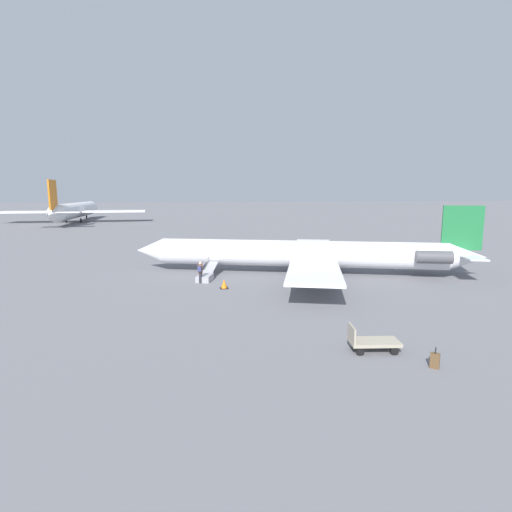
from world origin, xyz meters
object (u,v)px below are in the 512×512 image
object	(u,v)px
airplane_main	(309,254)
luggage_cart	(372,342)
boarding_stairs	(206,276)
passenger	(200,271)
airplane_far_left	(76,210)
suitcase	(435,360)

from	to	relation	value
airplane_main	luggage_cart	world-z (taller)	airplane_main
boarding_stairs	passenger	xyz separation A→B (m)	(0.51, 1.16, 0.64)
airplane_main	airplane_far_left	distance (m)	81.81
luggage_cart	suitcase	distance (m)	2.74
airplane_main	boarding_stairs	xyz separation A→B (m)	(9.18, 0.82, -1.46)
luggage_cart	passenger	bearing A→B (deg)	-56.93
luggage_cart	airplane_main	bearing A→B (deg)	-90.11
airplane_far_left	suitcase	bearing A→B (deg)	-159.93
luggage_cart	boarding_stairs	bearing A→B (deg)	-59.97
suitcase	boarding_stairs	bearing A→B (deg)	-66.57
airplane_main	airplane_far_left	size ratio (longest dim) A/B	0.67
airplane_far_left	boarding_stairs	bearing A→B (deg)	-160.56
passenger	suitcase	distance (m)	19.59
airplane_main	luggage_cart	xyz separation A→B (m)	(2.79, 17.44, -1.36)
airplane_main	suitcase	world-z (taller)	airplane_main
airplane_main	boarding_stairs	world-z (taller)	airplane_main
boarding_stairs	luggage_cart	bearing A→B (deg)	-140.40
passenger	airplane_far_left	bearing A→B (deg)	38.33
boarding_stairs	luggage_cart	distance (m)	17.80
airplane_main	suitcase	bearing A→B (deg)	105.45
airplane_main	airplane_far_left	world-z (taller)	airplane_far_left
airplane_far_left	suitcase	size ratio (longest dim) A/B	51.01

